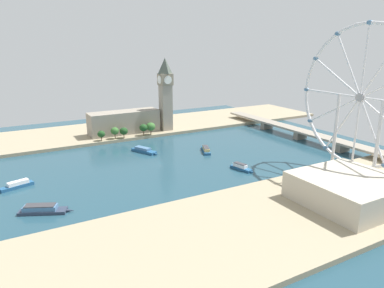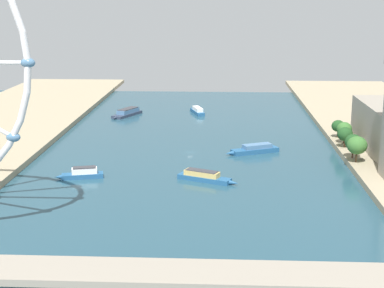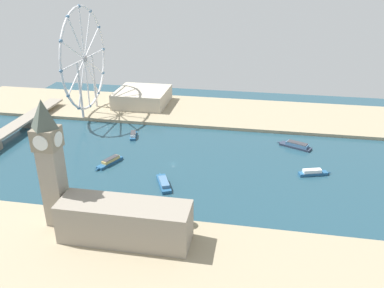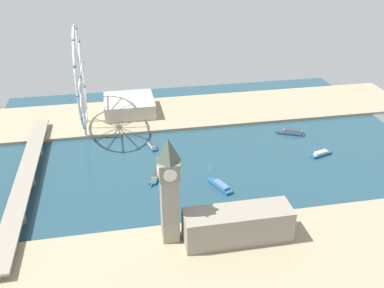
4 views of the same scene
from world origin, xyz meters
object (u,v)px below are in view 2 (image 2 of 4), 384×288
Objects in this scene: river_bridge at (158,277)px; tour_boat_2 at (82,174)px; tour_boat_0 at (197,111)px; tour_boat_1 at (255,149)px; tour_boat_3 at (127,113)px; tour_boat_4 at (205,177)px.

river_bridge is 10.38× the size of tour_boat_2.
river_bridge is at bearing 99.07° from tour_boat_2.
tour_boat_2 is (45.59, 155.14, 0.09)m from tour_boat_0.
tour_boat_1 is at bearing -102.16° from river_bridge.
tour_boat_2 reaches higher than tour_boat_3.
tour_boat_1 is 1.33× the size of tour_boat_2.
tour_boat_2 is at bearing 146.44° from tour_boat_0.
tour_boat_0 is 157.06m from tour_boat_4.
tour_boat_0 is (0.50, -264.46, -5.39)m from river_bridge.
tour_boat_2 is (80.06, 48.29, 0.17)m from tour_boat_1.
tour_boat_1 is 0.95× the size of tour_boat_3.
tour_boat_1 is at bearing -162.69° from tour_boat_2.
tour_boat_0 is 0.92× the size of tour_boat_4.
tour_boat_0 is 49.10m from tour_boat_3.
tour_boat_0 reaches higher than tour_boat_4.
tour_boat_3 is (82.52, -96.73, 0.22)m from tour_boat_1.
tour_boat_3 reaches higher than tour_boat_0.
tour_boat_1 is (-34.47, 106.85, -0.07)m from tour_boat_0.
tour_boat_4 is (-9.12, -107.70, -5.41)m from river_bridge.
river_bridge is 161.32m from tour_boat_1.
tour_boat_2 is 0.71× the size of tour_boat_3.
tour_boat_0 is 161.70m from tour_boat_2.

